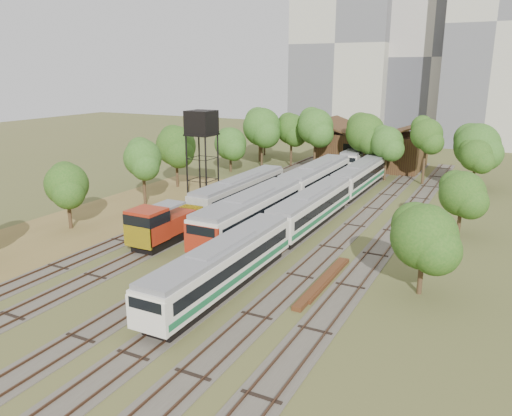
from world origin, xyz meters
The scene contains 18 objects.
ground centered at (0.00, 0.00, 0.00)m, with size 240.00×240.00×0.00m, color #475123.
dry_grass_patch centered at (-18.00, 8.00, 0.02)m, with size 14.00×60.00×0.04m, color brown.
tracks centered at (-0.67, 25.00, 0.04)m, with size 24.60×80.00×0.19m.
railcar_red_set centered at (-2.00, 26.12, 2.13)m, with size 3.26×34.58×4.03m.
railcar_green_set centered at (2.00, 23.15, 1.85)m, with size 2.83×52.08×3.50m.
railcar_rear centered at (-2.00, 55.94, 1.88)m, with size 2.87×16.08×3.55m.
shunter_locomotive centered at (-8.00, 11.27, 1.84)m, with size 2.90×8.10×3.80m.
old_grey_coach centered at (-8.00, 26.20, 1.86)m, with size 2.77×18.00×3.41m.
water_tower centered at (-13.29, 26.49, 9.13)m, with size 3.13×3.13×10.83m.
rail_pile_near centered at (8.00, 9.98, 0.17)m, with size 0.67×10.07×0.34m, color #583119.
rail_pile_far centered at (8.20, 10.75, 0.14)m, with size 0.55×8.83×0.29m, color #583119.
maintenance_shed centered at (-1.00, 57.98, 2.91)m, with size 16.45×11.55×7.58m.
tree_band_left centered at (-20.02, 30.57, 5.11)m, with size 7.94×71.93×8.76m.
tree_band_far centered at (-2.18, 49.75, 6.26)m, with size 38.00×8.69×9.70m.
tree_band_right centered at (15.18, 26.48, 4.32)m, with size 5.45×39.64×6.80m.
tower_left centered at (-18.00, 95.00, 21.00)m, with size 22.00×16.00×42.00m, color #B9B5A2.
tower_centre centered at (2.00, 100.00, 18.00)m, with size 20.00×18.00×36.00m, color #B1AAA1.
tower_right centered at (14.00, 92.00, 24.00)m, with size 18.00×16.00×48.00m, color #B9B5A2.
Camera 1 is at (19.34, -22.73, 15.39)m, focal length 35.00 mm.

